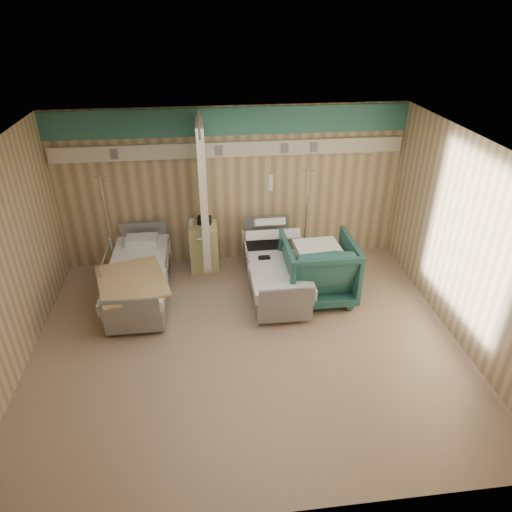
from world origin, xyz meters
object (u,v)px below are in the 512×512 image
at_px(bedside_cabinet, 204,246).
at_px(iv_stand_left, 114,257).
at_px(bed_right, 275,274).
at_px(visitor_armchair, 318,269).
at_px(bed_left, 140,283).
at_px(iv_stand_right, 304,245).

bearing_deg(bedside_cabinet, iv_stand_left, -175.96).
relative_size(bed_right, visitor_armchair, 1.89).
relative_size(bed_left, visitor_armchair, 1.89).
bearing_deg(bed_left, visitor_armchair, -4.97).
relative_size(bed_right, bed_left, 1.00).
xyz_separation_m(bed_right, visitor_armchair, (0.65, -0.25, 0.20)).
distance_m(bed_right, iv_stand_left, 2.82).
bearing_deg(visitor_armchair, bed_left, -5.16).
bearing_deg(visitor_armchair, iv_stand_right, -90.84).
relative_size(bed_right, bedside_cabinet, 2.54).
height_order(bed_right, bedside_cabinet, bedside_cabinet).
bearing_deg(iv_stand_right, bed_left, -163.98).
xyz_separation_m(bed_left, visitor_armchair, (2.85, -0.25, 0.20)).
relative_size(bedside_cabinet, visitor_armchair, 0.74).
distance_m(bed_left, visitor_armchair, 2.87).
bearing_deg(iv_stand_left, iv_stand_right, 0.54).
bearing_deg(bed_right, bedside_cabinet, 141.95).
xyz_separation_m(bed_right, bedside_cabinet, (-1.15, 0.90, 0.11)).
bearing_deg(bed_left, iv_stand_left, 122.84).
xyz_separation_m(bed_left, bedside_cabinet, (1.05, 0.90, 0.11)).
bearing_deg(bed_left, bedside_cabinet, 40.60).
height_order(bed_left, bedside_cabinet, bedside_cabinet).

